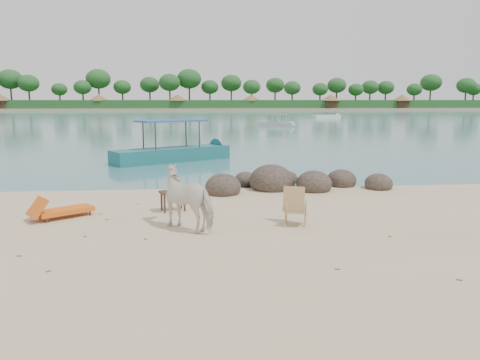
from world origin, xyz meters
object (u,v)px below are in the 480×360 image
object	(u,v)px
side_table	(173,202)
lounge_chair	(65,209)
cow	(190,199)
boat_near	(171,127)
deck_chair	(296,208)
boulders	(288,183)

from	to	relation	value
side_table	lounge_chair	world-z (taller)	side_table
cow	lounge_chair	bearing A→B (deg)	-69.29
side_table	boat_near	xyz separation A→B (m)	(-0.67, 11.38, 1.42)
lounge_chair	cow	bearing A→B (deg)	-59.09
lounge_chair	boat_near	bearing A→B (deg)	42.93
side_table	deck_chair	distance (m)	3.54
cow	boat_near	bearing A→B (deg)	-132.12
side_table	lounge_chair	size ratio (longest dim) A/B	0.40
lounge_chair	boulders	bearing A→B (deg)	-9.22
deck_chair	boat_near	size ratio (longest dim) A/B	0.13
boulders	cow	size ratio (longest dim) A/B	3.69
boulders	lounge_chair	bearing A→B (deg)	-152.17
cow	deck_chair	world-z (taller)	cow
cow	boat_near	size ratio (longest dim) A/B	0.25
cow	deck_chair	bearing A→B (deg)	133.41
cow	lounge_chair	size ratio (longest dim) A/B	1.01
cow	boat_near	distance (m)	13.27
side_table	boat_near	world-z (taller)	boat_near
side_table	boat_near	distance (m)	11.49
cow	boulders	bearing A→B (deg)	-171.56
side_table	boat_near	bearing A→B (deg)	74.75
side_table	boat_near	size ratio (longest dim) A/B	0.10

